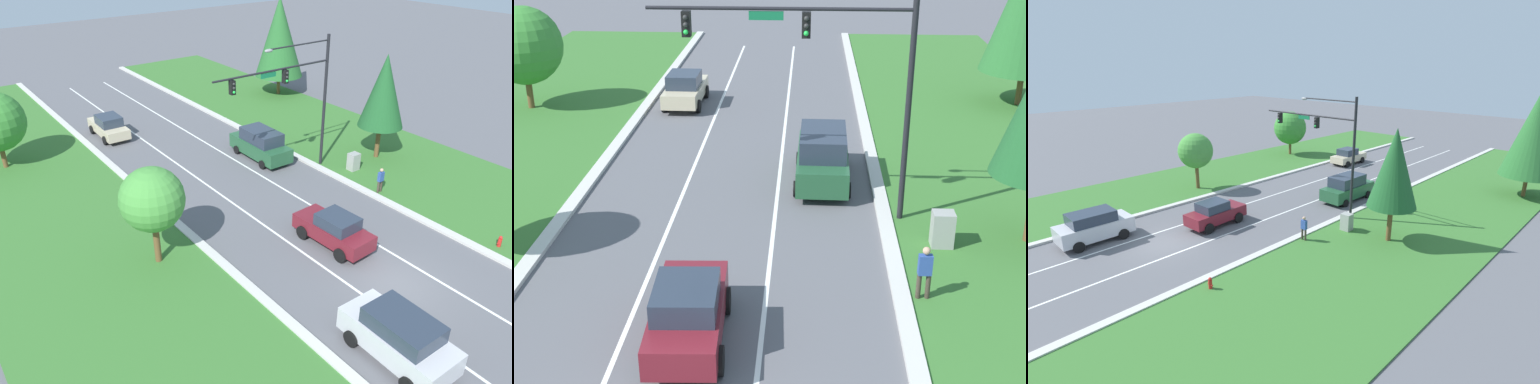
% 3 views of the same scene
% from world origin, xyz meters
% --- Properties ---
extents(traffic_signal_mast, '(8.60, 0.41, 8.82)m').
position_xyz_m(traffic_signal_mast, '(3.82, 11.76, 5.86)').
color(traffic_signal_mast, black).
rests_on(traffic_signal_mast, ground_plane).
extents(forest_suv, '(2.21, 5.08, 2.12)m').
position_xyz_m(forest_suv, '(3.50, 15.13, 1.06)').
color(forest_suv, '#235633').
rests_on(forest_suv, ground_plane).
extents(burgundy_sedan, '(2.11, 4.39, 1.79)m').
position_xyz_m(burgundy_sedan, '(-0.04, 4.15, 0.91)').
color(burgundy_sedan, maroon).
rests_on(burgundy_sedan, ground_plane).
extents(champagne_sedan, '(2.02, 4.55, 1.78)m').
position_xyz_m(champagne_sedan, '(-3.60, 25.37, 0.88)').
color(champagne_sedan, beige).
rests_on(champagne_sedan, ground_plane).
extents(utility_cabinet, '(0.70, 0.60, 1.25)m').
position_xyz_m(utility_cabinet, '(7.28, 9.74, 0.63)').
color(utility_cabinet, '#9E9E99').
rests_on(utility_cabinet, ground_plane).
extents(pedestrian, '(0.40, 0.23, 1.69)m').
position_xyz_m(pedestrian, '(6.23, 6.50, 0.94)').
color(pedestrian, '#42382D').
rests_on(pedestrian, ground_plane).
extents(oak_near_left_tree, '(3.94, 3.94, 5.30)m').
position_xyz_m(oak_near_left_tree, '(-11.54, 24.20, 3.32)').
color(oak_near_left_tree, brown).
rests_on(oak_near_left_tree, ground_plane).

